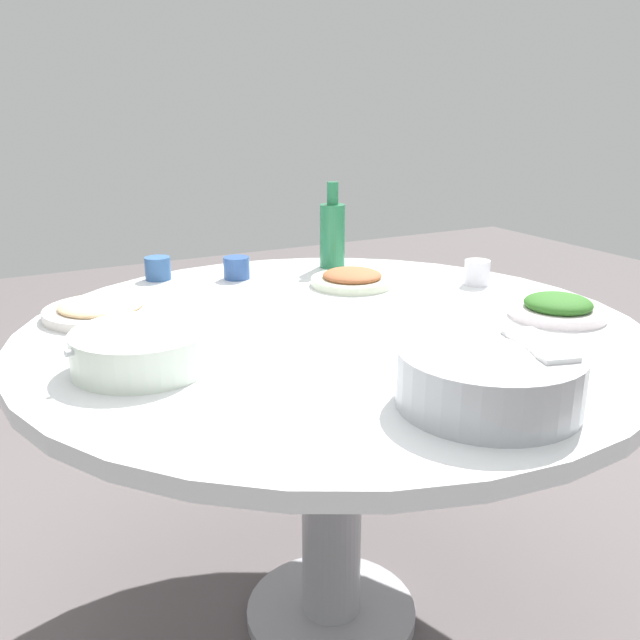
{
  "coord_description": "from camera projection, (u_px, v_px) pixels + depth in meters",
  "views": [
    {
      "loc": [
        0.68,
        1.23,
        1.21
      ],
      "look_at": [
        0.1,
        0.13,
        0.81
      ],
      "focal_mm": 39.46,
      "sensor_mm": 36.0,
      "label": 1
    }
  ],
  "objects": [
    {
      "name": "ground",
      "position": [
        331.0,
        616.0,
        1.71
      ],
      "size": [
        8.0,
        8.0,
        0.0
      ],
      "primitive_type": "plane",
      "color": "#5A5253"
    },
    {
      "name": "round_dining_table",
      "position": [
        332.0,
        381.0,
        1.52
      ],
      "size": [
        1.31,
        1.31,
        0.75
      ],
      "color": "#99999E",
      "rests_on": "ground"
    },
    {
      "name": "rice_bowl",
      "position": [
        489.0,
        377.0,
        1.09
      ],
      "size": [
        0.29,
        0.29,
        0.1
      ],
      "color": "#B2B5BA",
      "rests_on": "round_dining_table"
    },
    {
      "name": "soup_bowl",
      "position": [
        141.0,
        351.0,
        1.24
      ],
      "size": [
        0.27,
        0.25,
        0.07
      ],
      "color": "white",
      "rests_on": "round_dining_table"
    },
    {
      "name": "dish_greens",
      "position": [
        558.0,
        308.0,
        1.54
      ],
      "size": [
        0.21,
        0.21,
        0.05
      ],
      "color": "white",
      "rests_on": "round_dining_table"
    },
    {
      "name": "dish_noodles",
      "position": [
        101.0,
        309.0,
        1.54
      ],
      "size": [
        0.25,
        0.25,
        0.04
      ],
      "color": "silver",
      "rests_on": "round_dining_table"
    },
    {
      "name": "dish_stirfry",
      "position": [
        352.0,
        279.0,
        1.8
      ],
      "size": [
        0.21,
        0.21,
        0.04
      ],
      "color": "silver",
      "rests_on": "round_dining_table"
    },
    {
      "name": "green_bottle",
      "position": [
        332.0,
        233.0,
        1.97
      ],
      "size": [
        0.07,
        0.07,
        0.24
      ],
      "color": "#27764A",
      "rests_on": "round_dining_table"
    },
    {
      "name": "tea_cup_near",
      "position": [
        477.0,
        272.0,
        1.8
      ],
      "size": [
        0.07,
        0.07,
        0.06
      ],
      "primitive_type": "cylinder",
      "color": "white",
      "rests_on": "round_dining_table"
    },
    {
      "name": "tea_cup_far",
      "position": [
        158.0,
        268.0,
        1.85
      ],
      "size": [
        0.07,
        0.07,
        0.06
      ],
      "primitive_type": "cylinder",
      "color": "#315990",
      "rests_on": "round_dining_table"
    },
    {
      "name": "tea_cup_side",
      "position": [
        237.0,
        268.0,
        1.86
      ],
      "size": [
        0.07,
        0.07,
        0.06
      ],
      "primitive_type": "cylinder",
      "color": "#2D5090",
      "rests_on": "round_dining_table"
    }
  ]
}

